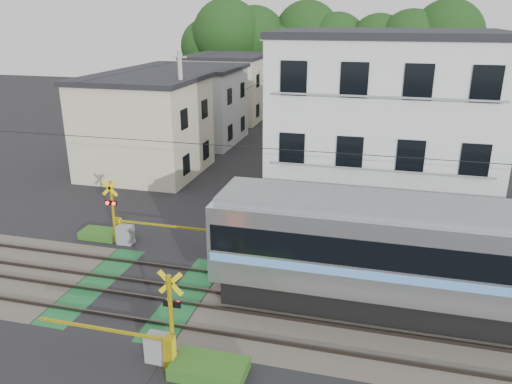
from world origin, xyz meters
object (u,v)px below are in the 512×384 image
(apartment_block, at_px, (382,130))
(pedestrian, at_px, (274,125))
(crossing_signal_near, at_px, (159,342))
(crossing_signal_far, at_px, (124,229))

(apartment_block, bearing_deg, pedestrian, 117.96)
(crossing_signal_near, xyz_separation_m, pedestrian, (-3.33, 30.56, 0.16))
(crossing_signal_near, relative_size, apartment_block, 0.46)
(crossing_signal_far, bearing_deg, apartment_block, 27.78)
(apartment_block, distance_m, pedestrian, 20.07)
(crossing_signal_far, bearing_deg, crossing_signal_near, -54.71)
(crossing_signal_far, xyz_separation_m, apartment_block, (11.09, 5.84, 3.94))
(crossing_signal_far, relative_size, pedestrian, 2.72)
(crossing_signal_near, height_order, pedestrian, crossing_signal_near)
(crossing_signal_near, bearing_deg, apartment_block, 65.78)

